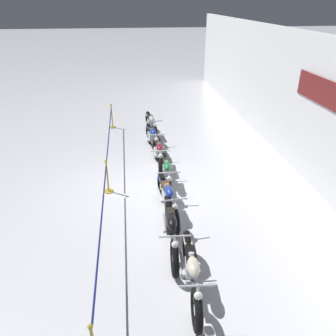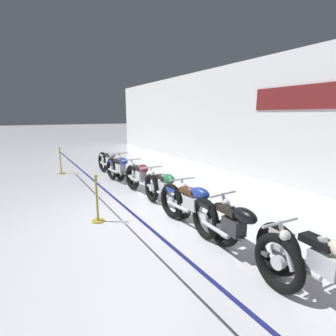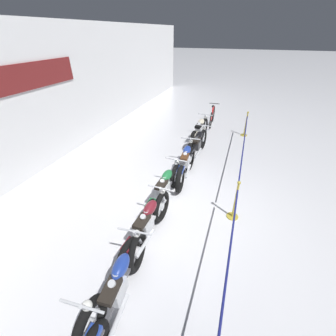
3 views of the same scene
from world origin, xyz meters
The scene contains 11 objects.
ground_plane centered at (0.00, 0.00, 0.00)m, with size 120.00×120.00×0.00m, color silver.
back_wall centered at (0.00, 5.12, 2.10)m, with size 28.00×0.29×4.20m.
motorcycle_silver_0 centered at (-4.08, 0.56, 0.49)m, with size 2.49×0.62×0.98m.
motorcycle_blue_1 centered at (-2.71, 0.48, 0.48)m, with size 2.37×0.62×0.97m.
motorcycle_maroon_2 centered at (-1.34, 0.61, 0.48)m, with size 2.25×0.62×0.96m.
motorcycle_green_3 centered at (-0.05, 0.69, 0.46)m, with size 2.37×0.62×0.93m.
motorcycle_blue_4 centered at (1.39, 0.53, 0.48)m, with size 2.36×0.62×0.97m.
motorcycle_black_5 centered at (2.63, 0.45, 0.48)m, with size 2.45×0.62×0.97m.
motorcycle_cream_6 centered at (3.96, 0.66, 0.47)m, with size 2.29×0.62×0.96m.
stanchion_far_left centered at (-1.48, -1.04, 0.74)m, with size 10.73×0.28×1.05m.
stanchion_mid_left centered at (0.01, -1.04, 0.36)m, with size 0.28×0.28×1.05m.
Camera 1 is at (8.41, -0.35, 5.06)m, focal length 35.00 mm.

